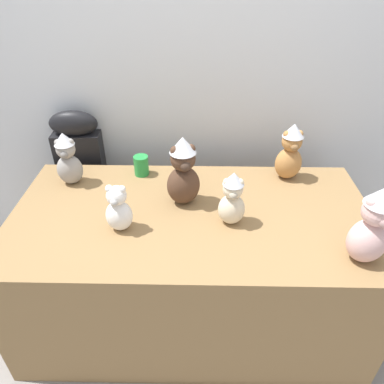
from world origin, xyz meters
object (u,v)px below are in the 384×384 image
instrument_case (85,183)px  teddy_bear_blush (373,226)px  teddy_bear_snow (118,209)px  teddy_bear_ash (68,159)px  display_table (192,266)px  teddy_bear_caramel (290,152)px  teddy_bear_cream (232,199)px  party_cup_green (141,165)px  teddy_bear_cocoa (183,172)px

instrument_case → teddy_bear_blush: 1.67m
teddy_bear_snow → teddy_bear_ash: teddy_bear_ash is taller
display_table → teddy_bear_caramel: bearing=32.9°
instrument_case → teddy_bear_ash: teddy_bear_ash is taller
teddy_bear_cream → teddy_bear_blush: (0.51, -0.22, 0.04)m
teddy_bear_blush → party_cup_green: (-0.97, 0.63, -0.11)m
instrument_case → teddy_bear_blush: teddy_bear_blush is taller
teddy_bear_ash → teddy_bear_blush: bearing=-29.9°
instrument_case → teddy_bear_cocoa: bearing=-38.7°
teddy_bear_snow → party_cup_green: (0.03, 0.46, -0.05)m
teddy_bear_snow → teddy_bear_caramel: teddy_bear_caramel is taller
teddy_bear_ash → teddy_bear_caramel: bearing=-4.0°
display_table → instrument_case: (-0.70, 0.57, 0.14)m
teddy_bear_snow → teddy_bear_cocoa: (0.27, 0.21, 0.06)m
display_table → teddy_bear_ash: bearing=158.5°
display_table → instrument_case: size_ratio=1.74×
display_table → teddy_bear_snow: (-0.32, -0.12, 0.46)m
teddy_bear_caramel → teddy_bear_cocoa: 0.60m
teddy_bear_blush → teddy_bear_caramel: bearing=96.5°
display_table → party_cup_green: 0.61m
display_table → teddy_bear_blush: (0.69, -0.29, 0.52)m
display_table → teddy_bear_cocoa: bearing=115.8°
display_table → teddy_bear_cream: (0.18, -0.06, 0.48)m
display_table → teddy_bear_caramel: 0.79m
teddy_bear_caramel → teddy_bear_cocoa: teddy_bear_cocoa is taller
teddy_bear_caramel → party_cup_green: bearing=171.9°
teddy_bear_cocoa → teddy_bear_cream: bearing=-50.2°
teddy_bear_cream → teddy_bear_cocoa: size_ratio=0.75×
teddy_bear_caramel → teddy_bear_cocoa: size_ratio=0.89×
teddy_bear_cocoa → instrument_case: bearing=128.3°
teddy_bear_caramel → party_cup_green: 0.80m
teddy_bear_cream → teddy_bear_caramel: (0.33, 0.39, 0.02)m
instrument_case → teddy_bear_ash: size_ratio=3.42×
teddy_bear_ash → party_cup_green: bearing=6.7°
instrument_case → display_table: bearing=-41.7°
display_table → teddy_bear_blush: bearing=-22.7°
instrument_case → teddy_bear_snow: 0.85m
teddy_bear_ash → teddy_bear_blush: (1.33, -0.54, 0.03)m
teddy_bear_cream → teddy_bear_cocoa: (-0.22, 0.15, 0.04)m
instrument_case → teddy_bear_ash: bearing=-82.7°
teddy_bear_blush → teddy_bear_snow: bearing=160.6°
teddy_bear_cream → party_cup_green: (-0.46, 0.41, -0.07)m
teddy_bear_snow → teddy_bear_cocoa: 0.35m
instrument_case → teddy_bear_caramel: size_ratio=3.15×
teddy_bear_ash → teddy_bear_cream: bearing=-28.9°
teddy_bear_snow → teddy_bear_caramel: (0.82, 0.45, 0.05)m
party_cup_green → teddy_bear_cocoa: bearing=-46.8°
teddy_bear_ash → teddy_bear_cocoa: teddy_bear_cocoa is taller
party_cup_green → teddy_bear_snow: bearing=-93.9°
teddy_bear_snow → teddy_bear_cocoa: teddy_bear_cocoa is taller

